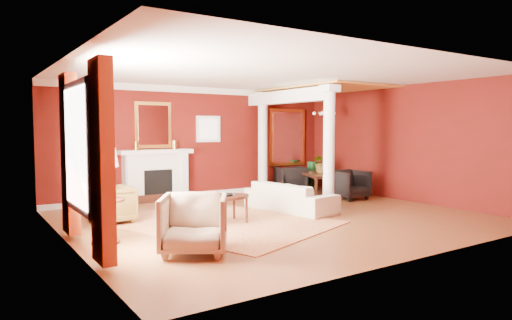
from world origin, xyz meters
TOP-DOWN VIEW (x-y plane):
  - ground at (0.00, 0.00)m, footprint 8.00×8.00m
  - room_shell at (0.00, 0.00)m, footprint 8.04×7.04m
  - fireplace at (-1.30, 3.32)m, footprint 1.85×0.42m
  - overmantel_mirror at (-1.30, 3.45)m, footprint 0.95×0.07m
  - flank_window_left at (-2.85, 3.46)m, footprint 0.70×0.07m
  - flank_window_right at (0.25, 3.46)m, footprint 0.70×0.07m
  - left_window at (-3.89, -0.60)m, footprint 0.21×2.55m
  - column_front at (1.70, 0.30)m, footprint 0.36×0.36m
  - column_back at (1.70, 3.00)m, footprint 0.36×0.36m
  - header_beam at (1.70, 1.90)m, footprint 0.30×3.20m
  - amber_ceiling at (2.85, 1.75)m, footprint 2.30×3.40m
  - dining_mirror at (2.90, 3.45)m, footprint 1.30×0.07m
  - chandelier at (2.90, 1.80)m, footprint 0.60×0.62m
  - crown_trim at (0.00, 3.46)m, footprint 8.00×0.08m
  - base_trim at (0.00, 3.46)m, footprint 8.00×0.08m
  - rug at (-1.22, 0.19)m, footprint 4.25×4.86m
  - sofa at (0.68, 0.42)m, footprint 0.95×2.22m
  - armchair_leopard at (-3.00, 1.25)m, footprint 0.78×0.83m
  - armchair_stripe at (-2.58, -1.53)m, footprint 1.24×1.23m
  - coffee_table at (-1.21, 0.04)m, footprint 1.07×1.07m
  - coffee_book at (-1.13, 0.12)m, footprint 0.16×0.02m
  - side_table at (-3.50, -0.24)m, footprint 0.61×0.61m
  - dining_table at (2.99, 2.01)m, footprint 1.15×1.76m
  - dining_chair_near at (2.99, 0.90)m, footprint 0.80×0.75m
  - dining_chair_far at (2.61, 2.91)m, footprint 0.97×0.94m
  - green_urn at (3.50, 3.00)m, footprint 0.35×0.35m
  - potted_plant at (3.02, 2.03)m, footprint 0.56×0.62m

SIDE VIEW (x-z plane):
  - ground at x=0.00m, z-range 0.00..0.00m
  - rug at x=-1.22m, z-range 0.00..0.02m
  - base_trim at x=0.00m, z-range 0.00..0.12m
  - green_urn at x=3.50m, z-range -0.09..0.74m
  - armchair_leopard at x=-3.00m, z-range 0.00..0.79m
  - dining_chair_far at x=2.61m, z-range 0.00..0.80m
  - dining_chair_near at x=2.99m, z-range 0.00..0.82m
  - sofa at x=0.68m, z-range 0.00..0.84m
  - dining_table at x=2.99m, z-range 0.00..0.93m
  - armchair_stripe at x=-2.58m, z-range 0.00..0.95m
  - coffee_table at x=-1.21m, z-range 0.22..0.76m
  - fireplace at x=-1.30m, z-range 0.00..1.29m
  - coffee_book at x=-1.13m, z-range 0.54..0.76m
  - side_table at x=-3.50m, z-range 0.26..1.78m
  - potted_plant at x=3.02m, z-range 0.93..1.40m
  - left_window at x=-3.89m, z-range 0.12..2.72m
  - column_front at x=1.70m, z-range 0.03..2.83m
  - column_back at x=1.70m, z-range 0.03..2.83m
  - dining_mirror at x=2.90m, z-range 0.70..2.40m
  - flank_window_left at x=-2.85m, z-range 1.45..2.15m
  - flank_window_right at x=0.25m, z-range 1.45..2.15m
  - overmantel_mirror at x=-1.30m, z-range 1.33..2.47m
  - room_shell at x=0.00m, z-range 0.56..3.48m
  - chandelier at x=2.90m, z-range 1.87..2.62m
  - header_beam at x=1.70m, z-range 2.46..2.78m
  - crown_trim at x=0.00m, z-range 2.74..2.90m
  - amber_ceiling at x=2.85m, z-range 2.85..2.89m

